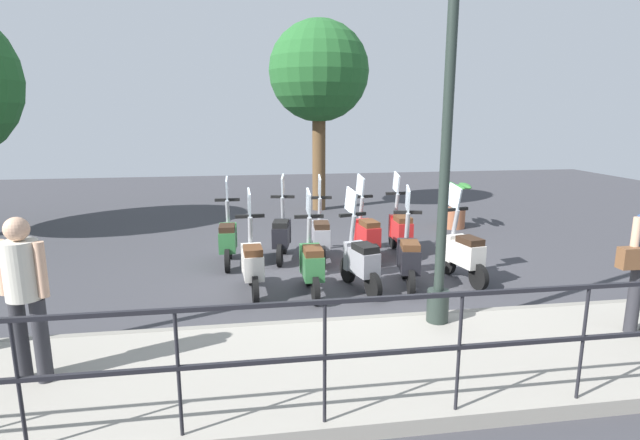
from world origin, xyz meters
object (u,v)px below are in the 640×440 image
(tree_distant, at_px, (319,73))
(potted_palm, at_px, (453,209))
(scooter_near_0, at_px, (464,252))
(scooter_near_2, at_px, (360,260))
(scooter_far_4, at_px, (228,239))
(scooter_far_1, at_px, (366,234))
(scooter_near_3, at_px, (312,263))
(scooter_far_2, at_px, (321,236))
(lamp_post_near, at_px, (446,153))
(scooter_near_1, at_px, (408,257))
(scooter_near_4, at_px, (252,263))
(scooter_far_0, at_px, (400,229))
(pedestrian_distant, at_px, (24,287))
(scooter_far_3, at_px, (282,234))

(tree_distant, xyz_separation_m, potted_palm, (-2.72, -2.78, -3.25))
(scooter_near_0, height_order, scooter_near_2, same)
(potted_palm, distance_m, scooter_far_4, 5.61)
(scooter_far_1, bearing_deg, scooter_near_2, 155.30)
(scooter_far_1, bearing_deg, scooter_far_4, 81.66)
(scooter_near_3, bearing_deg, scooter_near_2, -86.55)
(scooter_far_4, bearing_deg, scooter_far_1, -89.37)
(scooter_near_0, height_order, scooter_far_2, same)
(lamp_post_near, distance_m, scooter_far_4, 4.47)
(lamp_post_near, xyz_separation_m, scooter_near_1, (1.63, -0.17, -1.72))
(scooter_near_0, relative_size, scooter_near_4, 1.00)
(scooter_near_2, distance_m, scooter_far_4, 2.58)
(scooter_far_4, bearing_deg, scooter_near_1, -118.57)
(scooter_near_3, xyz_separation_m, scooter_near_4, (0.16, 0.86, 0.00))
(scooter_near_3, relative_size, scooter_far_2, 1.00)
(scooter_near_4, bearing_deg, lamp_post_near, -130.93)
(potted_palm, relative_size, scooter_near_3, 0.69)
(lamp_post_near, distance_m, potted_palm, 6.25)
(scooter_far_0, distance_m, scooter_far_1, 0.78)
(scooter_near_0, bearing_deg, scooter_far_1, 29.45)
(scooter_near_2, height_order, scooter_far_0, same)
(scooter_near_0, height_order, scooter_near_3, same)
(pedestrian_distant, relative_size, scooter_far_4, 1.03)
(scooter_near_4, relative_size, scooter_far_2, 1.00)
(pedestrian_distant, relative_size, scooter_far_0, 1.03)
(scooter_far_4, bearing_deg, scooter_near_0, -110.22)
(scooter_near_3, bearing_deg, lamp_post_near, -139.08)
(tree_distant, height_order, scooter_near_3, tree_distant)
(scooter_near_2, xyz_separation_m, scooter_far_0, (1.87, -1.22, 0.00))
(lamp_post_near, xyz_separation_m, potted_palm, (5.43, -2.55, -1.75))
(potted_palm, distance_m, scooter_far_1, 3.48)
(scooter_near_1, relative_size, scooter_far_2, 1.00)
(lamp_post_near, height_order, scooter_far_2, lamp_post_near)
(pedestrian_distant, relative_size, scooter_far_2, 1.03)
(pedestrian_distant, height_order, tree_distant, tree_distant)
(scooter_near_2, bearing_deg, scooter_far_4, 36.30)
(lamp_post_near, height_order, scooter_far_3, lamp_post_near)
(scooter_near_1, distance_m, scooter_far_1, 1.58)
(pedestrian_distant, distance_m, scooter_near_3, 3.79)
(pedestrian_distant, distance_m, scooter_near_1, 5.10)
(scooter_near_4, bearing_deg, scooter_far_2, -43.32)
(scooter_near_3, height_order, scooter_near_4, same)
(scooter_near_4, bearing_deg, scooter_far_4, 11.42)
(scooter_near_1, bearing_deg, scooter_far_2, 47.09)
(tree_distant, bearing_deg, potted_palm, -134.38)
(scooter_near_1, bearing_deg, pedestrian_distant, 129.21)
(pedestrian_distant, height_order, scooter_near_3, pedestrian_distant)
(potted_palm, relative_size, scooter_near_2, 0.69)
(scooter_far_3, bearing_deg, scooter_near_3, -160.84)
(tree_distant, bearing_deg, scooter_near_4, 162.96)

